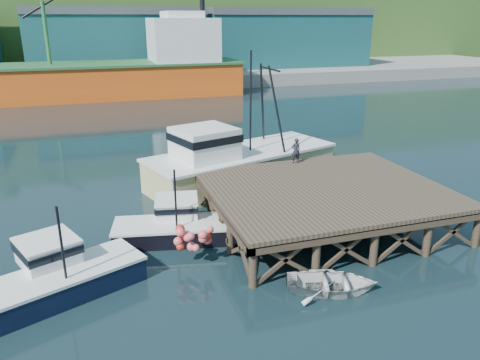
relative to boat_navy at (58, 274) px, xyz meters
name	(u,v)px	position (x,y,z in m)	size (l,w,h in m)	color
ground	(225,238)	(7.73, 2.64, -0.81)	(300.00, 300.00, 0.00)	black
wharf	(327,191)	(13.23, 2.46, 1.13)	(12.00, 10.00, 2.62)	brown
far_quay	(117,72)	(7.73, 72.64, 0.19)	(160.00, 40.00, 2.00)	gray
warehouse_mid	(117,43)	(7.73, 67.64, 5.69)	(28.00, 16.00, 9.00)	#1C5C5A
warehouse_right	(279,40)	(37.73, 67.64, 5.69)	(30.00, 16.00, 9.00)	#1C5C5A
cargo_ship	(64,74)	(-0.73, 50.64, 2.50)	(55.50, 10.00, 13.75)	#EF5916
hillside	(104,16)	(7.73, 102.64, 10.19)	(220.00, 50.00, 22.00)	#2D511E
boat_navy	(58,274)	(0.00, 0.00, 0.00)	(6.85, 4.80, 4.03)	black
boat_black	(177,224)	(5.49, 3.48, -0.10)	(6.58, 5.46, 3.86)	black
trawler	(238,158)	(10.92, 10.36, 0.96)	(13.64, 8.24, 8.61)	#D4CD89
dinghy	(332,283)	(10.45, -3.36, -0.43)	(2.61, 3.66, 0.76)	silver
dockworker	(296,151)	(13.54, 7.04, 2.08)	(0.56, 0.37, 1.54)	black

